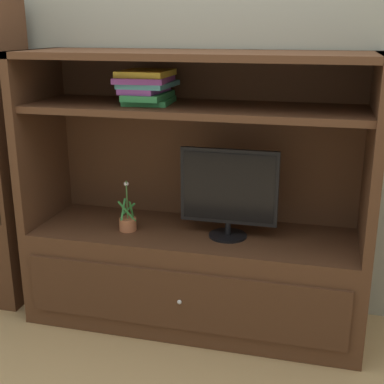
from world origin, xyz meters
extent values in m
plane|color=tan|center=(0.00, 0.00, 0.00)|extent=(8.00, 8.00, 0.00)
cube|color=gray|center=(0.00, 0.75, 1.40)|extent=(6.00, 0.10, 2.80)
cube|color=#4C2D1C|center=(0.00, 0.40, 0.28)|extent=(1.90, 0.59, 0.56)
cube|color=#462A19|center=(0.00, 0.09, 0.28)|extent=(1.75, 0.02, 0.33)
sphere|color=silver|center=(0.00, 0.08, 0.28)|extent=(0.02, 0.02, 0.02)
cube|color=#4C2D1C|center=(-0.92, 0.40, 1.05)|extent=(0.05, 0.59, 0.99)
cube|color=#4C2D1C|center=(0.92, 0.40, 1.05)|extent=(0.05, 0.59, 0.99)
cube|color=#4C2D1C|center=(0.00, 0.69, 1.05)|extent=(1.90, 0.02, 0.99)
cube|color=#4C2D1C|center=(0.00, 0.40, 1.53)|extent=(1.90, 0.59, 0.04)
cube|color=#4C2D1C|center=(0.00, 0.40, 1.25)|extent=(1.80, 0.53, 0.04)
cylinder|color=black|center=(0.20, 0.37, 0.56)|extent=(0.21, 0.21, 0.01)
cylinder|color=black|center=(0.20, 0.37, 0.60)|extent=(0.03, 0.03, 0.07)
cube|color=black|center=(0.20, 0.37, 0.85)|extent=(0.53, 0.02, 0.42)
cube|color=black|center=(0.20, 0.36, 0.85)|extent=(0.50, 0.00, 0.37)
cylinder|color=#B26642|center=(-0.37, 0.33, 0.59)|extent=(0.10, 0.10, 0.07)
cylinder|color=#3D6B33|center=(-0.37, 0.33, 0.74)|extent=(0.01, 0.01, 0.22)
cube|color=#2D7A38|center=(-0.35, 0.33, 0.68)|extent=(0.02, 0.07, 0.13)
cube|color=#2D7A38|center=(-0.37, 0.35, 0.68)|extent=(0.08, 0.00, 0.08)
cube|color=#2D7A38|center=(-0.40, 0.32, 0.68)|extent=(0.02, 0.08, 0.11)
cube|color=#2D7A38|center=(-0.37, 0.30, 0.68)|extent=(0.10, 0.03, 0.13)
sphere|color=silver|center=(-0.38, 0.33, 0.83)|extent=(0.03, 0.03, 0.03)
cube|color=#338C4C|center=(-0.25, 0.41, 1.29)|extent=(0.26, 0.30, 0.03)
cube|color=#338C4C|center=(-0.25, 0.39, 1.32)|extent=(0.20, 0.33, 0.03)
cube|color=purple|center=(-0.27, 0.40, 1.35)|extent=(0.21, 0.31, 0.03)
cube|color=teal|center=(-0.25, 0.41, 1.37)|extent=(0.26, 0.33, 0.03)
cube|color=purple|center=(-0.27, 0.39, 1.40)|extent=(0.29, 0.33, 0.03)
cube|color=gold|center=(-0.27, 0.40, 1.43)|extent=(0.26, 0.29, 0.03)
cube|color=#4C2D1C|center=(-1.26, 0.40, 0.28)|extent=(0.37, 0.41, 0.57)
cube|color=#4C2D1C|center=(-1.09, 0.40, 1.19)|extent=(0.03, 0.41, 1.26)
cube|color=#4C2D1C|center=(-1.26, 0.60, 1.19)|extent=(0.37, 0.02, 1.26)
camera|label=1|loc=(0.68, -2.32, 1.67)|focal=49.55mm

